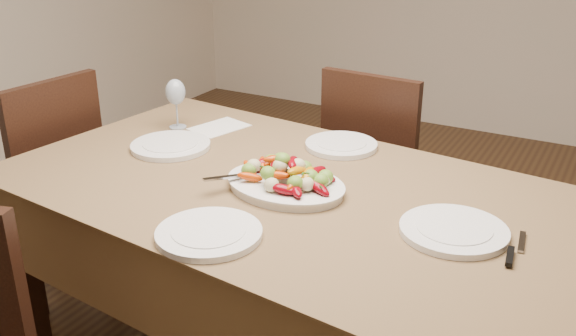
% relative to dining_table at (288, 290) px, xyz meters
% --- Properties ---
extents(dining_table, '(1.94, 1.22, 0.76)m').
position_rel_dining_table_xyz_m(dining_table, '(0.00, 0.00, 0.00)').
color(dining_table, brown).
rests_on(dining_table, ground).
extents(chair_far, '(0.45, 0.45, 0.95)m').
position_rel_dining_table_xyz_m(chair_far, '(-0.01, 0.89, 0.10)').
color(chair_far, black).
rests_on(chair_far, ground).
extents(chair_left, '(0.46, 0.46, 0.95)m').
position_rel_dining_table_xyz_m(chair_left, '(-1.24, 0.05, 0.10)').
color(chair_left, black).
rests_on(chair_left, ground).
extents(serving_platter, '(0.40, 0.31, 0.02)m').
position_rel_dining_table_xyz_m(serving_platter, '(0.01, -0.03, 0.39)').
color(serving_platter, white).
rests_on(serving_platter, dining_table).
extents(roasted_vegetables, '(0.33, 0.24, 0.09)m').
position_rel_dining_table_xyz_m(roasted_vegetables, '(0.01, -0.03, 0.45)').
color(roasted_vegetables, '#6B020B').
rests_on(roasted_vegetables, serving_platter).
extents(serving_spoon, '(0.27, 0.19, 0.03)m').
position_rel_dining_table_xyz_m(serving_spoon, '(-0.06, -0.06, 0.43)').
color(serving_spoon, '#9EA0A8').
rests_on(serving_spoon, serving_platter).
extents(plate_left, '(0.28, 0.28, 0.02)m').
position_rel_dining_table_xyz_m(plate_left, '(-0.53, 0.08, 0.39)').
color(plate_left, white).
rests_on(plate_left, dining_table).
extents(plate_right, '(0.29, 0.29, 0.02)m').
position_rel_dining_table_xyz_m(plate_right, '(0.53, -0.05, 0.39)').
color(plate_right, white).
rests_on(plate_right, dining_table).
extents(plate_far, '(0.26, 0.26, 0.02)m').
position_rel_dining_table_xyz_m(plate_far, '(0.00, 0.39, 0.39)').
color(plate_far, white).
rests_on(plate_far, dining_table).
extents(plate_near, '(0.28, 0.28, 0.02)m').
position_rel_dining_table_xyz_m(plate_near, '(-0.03, -0.38, 0.39)').
color(plate_near, white).
rests_on(plate_near, dining_table).
extents(wine_glass, '(0.08, 0.08, 0.20)m').
position_rel_dining_table_xyz_m(wine_glass, '(-0.64, 0.27, 0.48)').
color(wine_glass, '#8C99A5').
rests_on(wine_glass, dining_table).
extents(menu_card, '(0.20, 0.24, 0.00)m').
position_rel_dining_table_xyz_m(menu_card, '(-0.50, 0.35, 0.38)').
color(menu_card, silver).
rests_on(menu_card, dining_table).
extents(table_knife, '(0.04, 0.20, 0.01)m').
position_rel_dining_table_xyz_m(table_knife, '(0.69, -0.07, 0.38)').
color(table_knife, '#9EA0A8').
rests_on(table_knife, dining_table).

